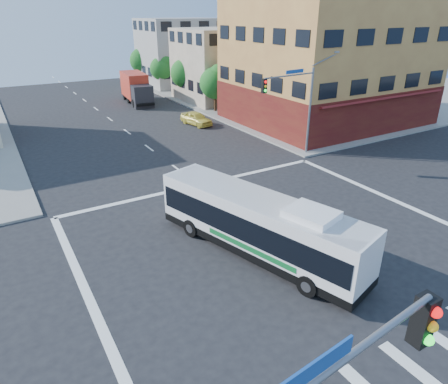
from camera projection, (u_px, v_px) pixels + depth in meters
ground at (286, 249)px, 20.12m from camera, size 120.00×120.00×0.00m
sidewalk_ne at (320, 86)px, 63.78m from camera, size 50.00×50.00×0.15m
corner_building_ne at (328, 65)px, 41.46m from camera, size 18.10×15.44×14.00m
building_east_near at (227, 65)px, 52.76m from camera, size 12.06×10.06×9.00m
building_east_far at (181, 52)px, 63.51m from camera, size 12.06×10.06×10.00m
signal_mast_ne at (296, 96)px, 30.60m from camera, size 7.91×1.13×8.07m
street_tree_a at (216, 81)px, 46.04m from camera, size 3.60×3.60×5.53m
street_tree_b at (186, 72)px, 52.23m from camera, size 3.80×3.80×5.79m
street_tree_c at (162, 67)px, 58.61m from camera, size 3.40×3.40×5.29m
street_tree_d at (143, 59)px, 64.70m from camera, size 4.00×4.00×6.03m
transit_bus at (258, 224)px, 19.14m from camera, size 5.43×11.43×3.32m
box_truck at (136, 89)px, 51.57m from camera, size 3.23×8.42×3.70m
parked_car at (196, 118)px, 41.89m from camera, size 2.36×4.24×1.36m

